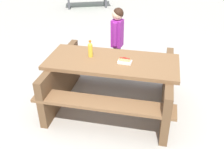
{
  "coord_description": "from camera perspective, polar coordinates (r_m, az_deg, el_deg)",
  "views": [
    {
      "loc": [
        1.29,
        -2.79,
        2.33
      ],
      "look_at": [
        0.0,
        0.0,
        0.52
      ],
      "focal_mm": 40.64,
      "sensor_mm": 36.0,
      "label": 1
    }
  ],
  "objects": [
    {
      "name": "child_in_coat",
      "position": [
        4.3,
        1.22,
        9.18
      ],
      "size": [
        0.19,
        0.3,
        1.21
      ],
      "color": "#262633",
      "rests_on": "ground"
    },
    {
      "name": "ground_plane",
      "position": [
        3.86,
        0.0,
        -6.75
      ],
      "size": [
        30.0,
        30.0,
        0.0
      ],
      "primitive_type": "plane",
      "color": "#B7B2A8",
      "rests_on": "ground"
    },
    {
      "name": "soda_bottle",
      "position": [
        3.52,
        -4.9,
        5.68
      ],
      "size": [
        0.06,
        0.06,
        0.24
      ],
      "color": "yellow",
      "rests_on": "picnic_table"
    },
    {
      "name": "hotdog_tray",
      "position": [
        3.37,
        2.89,
        3.07
      ],
      "size": [
        0.19,
        0.14,
        0.08
      ],
      "color": "white",
      "rests_on": "picnic_table"
    },
    {
      "name": "picnic_table",
      "position": [
        3.61,
        0.0,
        -1.1
      ],
      "size": [
        2.07,
        1.77,
        0.75
      ],
      "color": "brown",
      "rests_on": "ground"
    }
  ]
}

